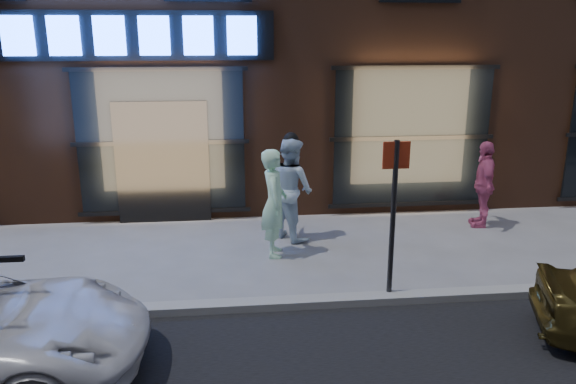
# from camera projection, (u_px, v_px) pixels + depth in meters

# --- Properties ---
(ground) EXTENTS (90.00, 90.00, 0.00)m
(ground) POSITION_uv_depth(u_px,v_px,m) (136.00, 315.00, 7.55)
(ground) COLOR slate
(ground) RESTS_ON ground
(curb) EXTENTS (60.00, 0.25, 0.12)m
(curb) POSITION_uv_depth(u_px,v_px,m) (136.00, 311.00, 7.53)
(curb) COLOR gray
(curb) RESTS_ON ground
(man_bowtie) EXTENTS (0.45, 0.68, 1.84)m
(man_bowtie) POSITION_uv_depth(u_px,v_px,m) (274.00, 203.00, 9.36)
(man_bowtie) COLOR #BCF7C9
(man_bowtie) RESTS_ON ground
(man_cap) EXTENTS (1.08, 1.15, 1.87)m
(man_cap) POSITION_uv_depth(u_px,v_px,m) (291.00, 188.00, 10.16)
(man_cap) COLOR white
(man_cap) RESTS_ON ground
(passerby) EXTENTS (0.64, 1.06, 1.68)m
(passerby) POSITION_uv_depth(u_px,v_px,m) (484.00, 184.00, 10.81)
(passerby) COLOR #C6517D
(passerby) RESTS_ON ground
(sign_post) EXTENTS (0.37, 0.07, 2.30)m
(sign_post) POSITION_uv_depth(u_px,v_px,m) (394.00, 206.00, 7.62)
(sign_post) COLOR #262628
(sign_post) RESTS_ON ground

